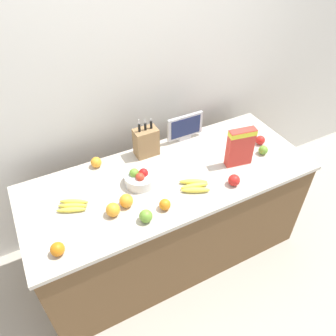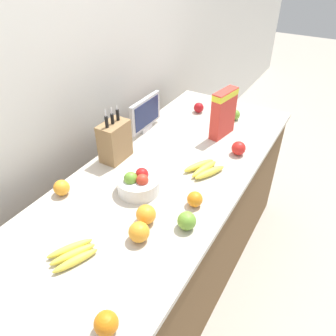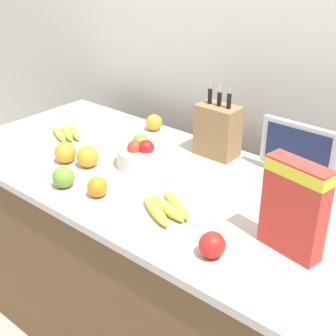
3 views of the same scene
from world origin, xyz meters
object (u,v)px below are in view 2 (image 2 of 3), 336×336
at_px(knife_block, 115,141).
at_px(orange_front_center, 195,199).
at_px(fruit_bowl, 138,183).
at_px(apple_middle, 199,108).
at_px(cereal_box, 224,111).
at_px(orange_mid_right, 146,214).
at_px(apple_near_bananas, 235,115).
at_px(orange_mid_left, 106,323).
at_px(apple_rear, 239,148).
at_px(apple_front, 187,221).
at_px(small_monitor, 146,114).
at_px(banana_bunch_right, 73,254).
at_px(apple_rightmost, 223,108).
at_px(orange_front_left, 139,232).
at_px(banana_bunch_left, 204,169).
at_px(orange_front_right, 62,188).

bearing_deg(knife_block, orange_front_center, -103.06).
relative_size(fruit_bowl, apple_middle, 3.00).
bearing_deg(cereal_box, apple_middle, 61.17).
relative_size(apple_middle, orange_mid_right, 0.80).
xyz_separation_m(apple_near_bananas, orange_mid_left, (-1.59, -0.18, 0.00)).
height_order(apple_middle, orange_front_center, orange_front_center).
bearing_deg(apple_rear, apple_front, -178.77).
relative_size(knife_block, small_monitor, 1.06).
height_order(knife_block, banana_bunch_right, knife_block).
xyz_separation_m(apple_rear, apple_middle, (0.37, 0.43, -0.01)).
bearing_deg(banana_bunch_right, orange_mid_left, -118.05).
bearing_deg(apple_rightmost, knife_block, 160.68).
distance_m(orange_front_left, orange_mid_right, 0.11).
xyz_separation_m(apple_middle, orange_front_left, (-1.19, -0.31, 0.01)).
relative_size(small_monitor, apple_middle, 4.27).
xyz_separation_m(apple_middle, apple_near_bananas, (0.02, -0.26, 0.00)).
height_order(banana_bunch_left, apple_near_bananas, apple_near_bananas).
relative_size(fruit_bowl, orange_front_center, 2.86).
relative_size(banana_bunch_left, apple_middle, 3.07).
bearing_deg(apple_middle, orange_mid_right, -165.66).
relative_size(orange_mid_left, orange_front_right, 1.03).
height_order(banana_bunch_right, orange_front_center, orange_front_center).
distance_m(banana_bunch_left, orange_front_left, 0.57).
xyz_separation_m(fruit_bowl, orange_mid_right, (-0.16, -0.15, -0.00)).
height_order(knife_block, apple_front, knife_block).
bearing_deg(orange_front_center, orange_front_right, 113.23).
bearing_deg(knife_block, orange_front_right, 175.15).
bearing_deg(orange_mid_left, orange_front_center, 2.16).
height_order(orange_front_left, orange_mid_right, same).
relative_size(knife_block, orange_front_left, 3.63).
distance_m(orange_front_center, orange_front_right, 0.64).
relative_size(fruit_bowl, banana_bunch_left, 0.98).
relative_size(banana_bunch_right, orange_mid_right, 2.42).
relative_size(fruit_bowl, orange_mid_left, 2.63).
xyz_separation_m(cereal_box, orange_front_center, (-0.67, -0.15, -0.12)).
xyz_separation_m(apple_rear, apple_rightmost, (0.46, 0.28, -0.00)).
xyz_separation_m(banana_bunch_left, orange_front_right, (-0.51, 0.52, 0.02)).
height_order(apple_rear, apple_middle, apple_rear).
relative_size(apple_front, apple_near_bananas, 1.16).
xyz_separation_m(apple_rear, orange_front_right, (-0.77, 0.61, -0.00)).
distance_m(apple_middle, apple_near_bananas, 0.26).
bearing_deg(small_monitor, cereal_box, -65.68).
bearing_deg(apple_near_bananas, cereal_box, -179.09).
xyz_separation_m(apple_middle, orange_front_right, (-1.14, 0.18, 0.00)).
height_order(apple_rightmost, apple_near_bananas, same).
height_order(fruit_bowl, banana_bunch_left, fruit_bowl).
bearing_deg(orange_front_left, apple_rear, -8.55).
distance_m(small_monitor, apple_rear, 0.61).
xyz_separation_m(banana_bunch_right, orange_mid_right, (0.31, -0.14, 0.03)).
distance_m(knife_block, apple_rightmost, 0.90).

